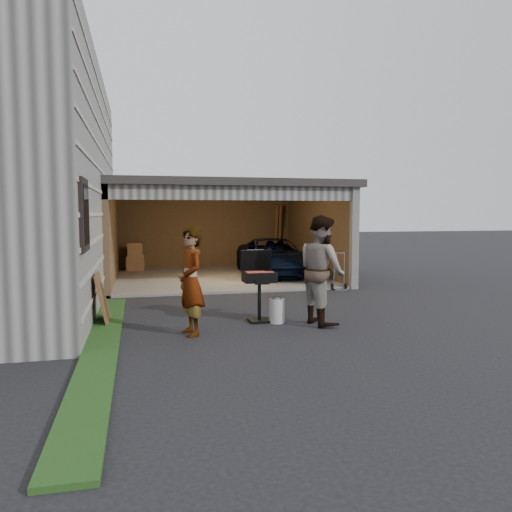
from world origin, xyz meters
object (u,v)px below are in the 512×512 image
(minivan, at_px, (273,258))
(bbq_grill, at_px, (259,280))
(propane_tank, at_px, (277,311))
(hand_truck, at_px, (339,283))
(man, at_px, (322,270))
(plywood_panel, at_px, (103,299))
(woman, at_px, (191,282))

(minivan, bearing_deg, bbq_grill, -103.52)
(propane_tank, bearing_deg, bbq_grill, 149.05)
(bbq_grill, distance_m, propane_tank, 0.67)
(bbq_grill, distance_m, hand_truck, 4.43)
(man, height_order, plywood_panel, man)
(woman, height_order, hand_truck, woman)
(man, bearing_deg, propane_tank, 61.96)
(bbq_grill, relative_size, propane_tank, 2.99)
(bbq_grill, distance_m, plywood_panel, 2.88)
(woman, relative_size, bbq_grill, 1.34)
(minivan, bearing_deg, hand_truck, -68.53)
(propane_tank, bearing_deg, woman, -161.30)
(man, distance_m, propane_tank, 1.12)
(woman, distance_m, bbq_grill, 1.53)
(woman, height_order, bbq_grill, woman)
(plywood_panel, distance_m, hand_truck, 6.44)
(plywood_panel, bearing_deg, propane_tank, -11.44)
(man, xyz_separation_m, propane_tank, (-0.77, 0.25, -0.77))
(plywood_panel, bearing_deg, man, -12.82)
(bbq_grill, relative_size, hand_truck, 1.34)
(minivan, bearing_deg, woman, -111.28)
(man, xyz_separation_m, hand_truck, (1.90, 3.67, -0.80))
(plywood_panel, height_order, hand_truck, hand_truck)
(woman, bearing_deg, plywood_panel, -142.80)
(minivan, xyz_separation_m, woman, (-3.34, -7.06, 0.32))
(bbq_grill, bearing_deg, minivan, 72.47)
(woman, relative_size, hand_truck, 1.80)
(woman, distance_m, plywood_panel, 1.95)
(bbq_grill, xyz_separation_m, plywood_panel, (-2.83, 0.45, -0.33))
(woman, xyz_separation_m, plywood_panel, (-1.49, 1.19, -0.43))
(man, relative_size, propane_tank, 4.46)
(man, height_order, bbq_grill, man)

